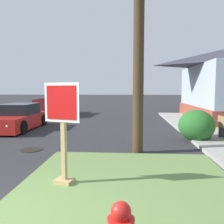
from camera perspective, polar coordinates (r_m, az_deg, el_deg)
grass_corner_patch at (r=4.75m, az=4.12°, el=-18.73°), size 4.41×5.49×0.08m
sidewalk_strip at (r=10.08m, az=23.97°, el=-6.03°), size 2.20×19.80×0.12m
stop_sign at (r=4.93m, az=-11.42°, el=-5.25°), size 0.74×0.37×2.03m
manhole_cover at (r=8.40m, az=-18.47°, el=-8.43°), size 0.70×0.70×0.02m
parked_sedan_red at (r=12.86m, az=-21.22°, el=-1.36°), size 1.87×4.26×1.25m
pickup_truck_maroon at (r=18.83m, az=-12.77°, el=1.15°), size 2.08×5.10×1.48m
shrub_by_curb at (r=9.70m, az=19.25°, el=-3.05°), size 1.34×1.34×1.20m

